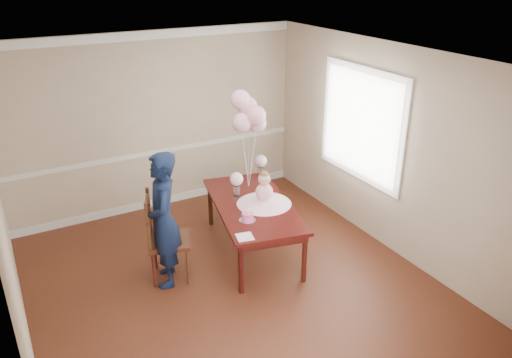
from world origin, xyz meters
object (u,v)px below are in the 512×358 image
object	(u,v)px
dining_table_top	(253,205)
woman	(163,220)
dining_chair_seat	(170,241)
birthday_cake	(248,216)

from	to	relation	value
dining_table_top	woman	size ratio (longest dim) A/B	1.12
dining_chair_seat	dining_table_top	bearing A→B (deg)	21.31
birthday_cake	dining_chair_seat	size ratio (longest dim) A/B	0.29
birthday_cake	woman	xyz separation A→B (m)	(-0.97, 0.26, 0.08)
dining_chair_seat	woman	bearing A→B (deg)	-117.21
dining_chair_seat	woman	size ratio (longest dim) A/B	0.29
dining_table_top	birthday_cake	distance (m)	0.47
dining_table_top	woman	xyz separation A→B (m)	(-1.24, -0.11, 0.16)
birthday_cake	woman	size ratio (longest dim) A/B	0.08
dining_table_top	birthday_cake	xyz separation A→B (m)	(-0.27, -0.37, 0.08)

